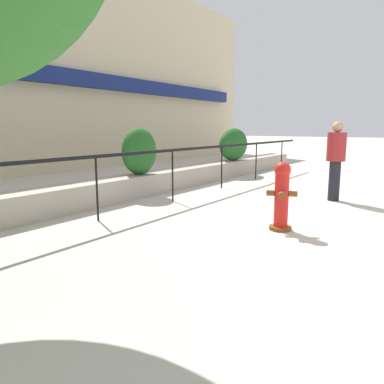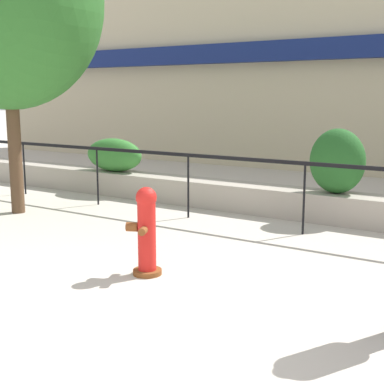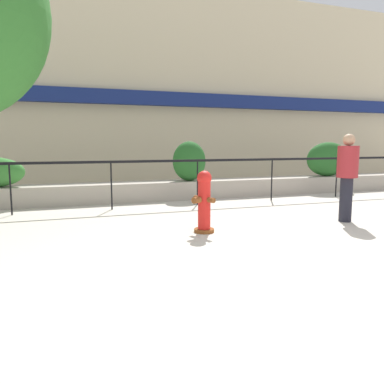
# 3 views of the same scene
# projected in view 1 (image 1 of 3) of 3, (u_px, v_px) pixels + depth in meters

# --- Properties ---
(planter_wall_low) EXTENTS (18.00, 0.70, 0.50)m
(planter_wall_low) POSITION_uv_depth(u_px,v_px,m) (136.00, 186.00, 8.82)
(planter_wall_low) COLOR #ADA393
(planter_wall_low) RESTS_ON ground
(fence_railing_segment) EXTENTS (15.00, 0.05, 1.15)m
(fence_railing_segment) POSITION_uv_depth(u_px,v_px,m) (172.00, 155.00, 8.08)
(fence_railing_segment) COLOR black
(fence_railing_segment) RESTS_ON ground
(hedge_bush_1) EXTENTS (0.94, 0.70, 1.10)m
(hedge_bush_1) POSITION_uv_depth(u_px,v_px,m) (139.00, 151.00, 8.81)
(hedge_bush_1) COLOR #235B23
(hedge_bush_1) RESTS_ON planter_wall_low
(hedge_bush_2) EXTENTS (1.54, 0.69, 1.08)m
(hedge_bush_2) POSITION_uv_depth(u_px,v_px,m) (234.00, 144.00, 12.63)
(hedge_bush_2) COLOR #235B23
(hedge_bush_2) RESTS_ON planter_wall_low
(fire_hydrant) EXTENTS (0.48, 0.47, 1.08)m
(fire_hydrant) POSITION_uv_depth(u_px,v_px,m) (282.00, 196.00, 5.85)
(fire_hydrant) COLOR brown
(fire_hydrant) RESTS_ON ground
(pedestrian) EXTENTS (0.48, 0.48, 1.73)m
(pedestrian) POSITION_uv_depth(u_px,v_px,m) (336.00, 156.00, 8.16)
(pedestrian) COLOR black
(pedestrian) RESTS_ON ground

